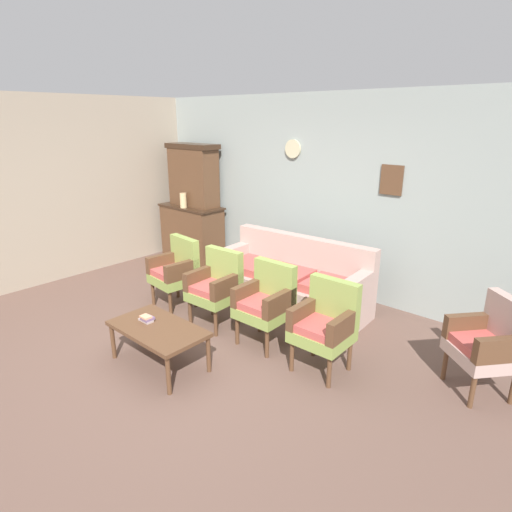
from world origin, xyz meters
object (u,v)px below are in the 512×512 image
Objects in this scene: armchair_near_couch_end at (216,285)px; armchair_near_cabinet at (325,323)px; armchair_by_doorway at (266,300)px; vase_on_cabinet at (183,200)px; floral_couch at (291,283)px; book_stack_on_table at (147,319)px; armchair_row_middle at (176,269)px; side_cabinet at (192,232)px; coffee_table at (158,331)px; wingback_chair_by_fireplace at (489,342)px.

armchair_near_cabinet is at bearing 0.95° from armchair_near_couch_end.
vase_on_cabinet is at bearing 156.55° from armchair_by_doorway.
floral_couch is 2.01m from book_stack_on_table.
floral_couch and armchair_near_couch_end have the same top height.
book_stack_on_table is (-0.32, -1.98, 0.13)m from floral_couch.
book_stack_on_table is (0.84, -1.03, -0.05)m from armchair_row_middle.
side_cabinet is at bearing 145.73° from armchair_near_couch_end.
side_cabinet is 3.94m from armchair_near_cabinet.
floral_couch is 1.51m from armchair_row_middle.
vase_on_cabinet reaches higher than armchair_near_couch_end.
vase_on_cabinet is at bearing 172.72° from floral_couch.
armchair_near_couch_end is (-0.38, -0.97, 0.17)m from floral_couch.
side_cabinet is 1.28× the size of armchair_row_middle.
armchair_near_couch_end is (2.17, -1.48, 0.03)m from side_cabinet.
armchair_row_middle is at bearing 128.99° from book_stack_on_table.
coffee_table is at bearing 0.45° from book_stack_on_table.
book_stack_on_table is at bearing -99.30° from floral_couch.
floral_couch and armchair_near_cabinet have the same top height.
floral_couch is 2.32× the size of wingback_chair_by_fireplace.
floral_couch is 2.09× the size of coffee_table.
floral_couch is 2.32× the size of armchair_near_cabinet.
side_cabinet is at bearing 134.03° from coffee_table.
side_cabinet is 2.60m from floral_couch.
vase_on_cabinet is (0.03, -0.18, 0.59)m from side_cabinet.
side_cabinet reaches higher than floral_couch.
armchair_near_couch_end is 0.90× the size of coffee_table.
armchair_by_doorway is 5.73× the size of book_stack_on_table.
armchair_near_cabinet is at bearing 39.23° from coffee_table.
armchair_near_cabinet is (1.50, 0.02, 0.00)m from armchair_near_couch_end.
armchair_row_middle is 0.78m from armchair_near_couch_end.
side_cabinet is 1.28× the size of armchair_near_cabinet.
armchair_row_middle is (1.38, -1.45, 0.03)m from side_cabinet.
side_cabinet is 3.33m from book_stack_on_table.
book_stack_on_table is (0.05, -1.01, -0.05)m from armchair_near_couch_end.
coffee_table is (2.37, -2.30, -0.68)m from vase_on_cabinet.
armchair_near_couch_end is (0.78, -0.02, 0.00)m from armchair_row_middle.
armchair_by_doorway is 1.00× the size of wingback_chair_by_fireplace.
floral_couch and armchair_by_doorway have the same top height.
armchair_near_cabinet is (3.64, -1.27, -0.55)m from vase_on_cabinet.
armchair_near_cabinet reaches higher than book_stack_on_table.
coffee_table is at bearing -44.10° from vase_on_cabinet.
armchair_near_couch_end is at bearing 103.06° from coffee_table.
book_stack_on_table is (2.22, -2.48, -0.02)m from side_cabinet.
wingback_chair_by_fireplace is at bearing 33.45° from coffee_table.
coffee_table is (1.02, -1.03, -0.12)m from armchair_row_middle.
armchair_near_couch_end is at bearing -34.27° from side_cabinet.
vase_on_cabinet is 2.56m from armchair_near_couch_end.
side_cabinet reaches higher than armchair_near_couch_end.
armchair_near_couch_end and armchair_near_cabinet have the same top height.
armchair_by_doorway reaches higher than coffee_table.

